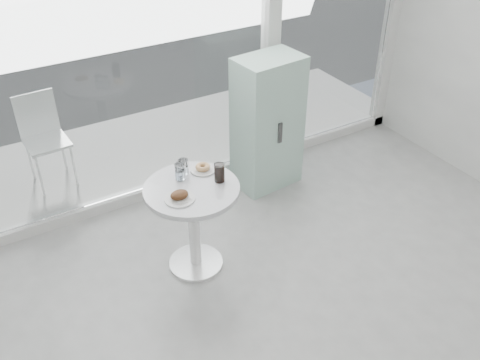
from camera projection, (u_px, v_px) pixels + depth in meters
storefront at (189, 9)px, 4.45m from camera, size 5.00×0.14×3.00m
main_table at (193, 211)px, 4.08m from camera, size 0.72×0.72×0.77m
patio_deck at (160, 144)px, 5.93m from camera, size 5.60×1.60×0.05m
mint_cabinet at (267, 123)px, 5.02m from camera, size 0.64×0.46×1.30m
patio_chair at (43, 134)px, 5.06m from camera, size 0.40×0.40×0.88m
plate_fritter at (180, 196)px, 3.82m from camera, size 0.22×0.22×0.07m
plate_donut at (203, 168)px, 4.13m from camera, size 0.20×0.20×0.05m
water_tumbler_a at (180, 172)px, 4.01m from camera, size 0.08×0.08×0.13m
water_tumbler_b at (183, 168)px, 4.07m from camera, size 0.08×0.08×0.12m
cola_glass at (219, 173)px, 3.98m from camera, size 0.08×0.08×0.15m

